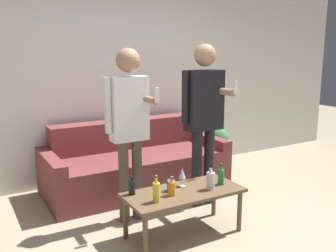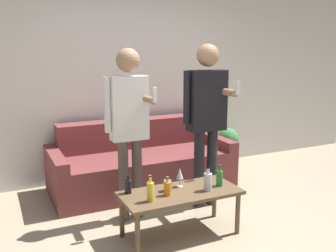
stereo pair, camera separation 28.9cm
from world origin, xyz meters
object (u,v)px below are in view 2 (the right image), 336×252
(person_standing_left, at_px, (129,118))
(person_standing_right, at_px, (206,112))
(couch, at_px, (141,163))
(coffee_table, at_px, (180,197))
(bottle_orange, at_px, (167,188))

(person_standing_left, height_order, person_standing_right, person_standing_right)
(couch, relative_size, coffee_table, 2.01)
(couch, height_order, bottle_orange, couch)
(coffee_table, bearing_deg, couch, 84.12)
(coffee_table, xyz_separation_m, person_standing_left, (-0.29, 0.53, 0.66))
(person_standing_right, bearing_deg, person_standing_left, 177.65)
(person_standing_left, bearing_deg, person_standing_right, -2.35)
(coffee_table, bearing_deg, person_standing_right, 41.58)
(bottle_orange, xyz_separation_m, person_standing_right, (0.70, 0.53, 0.55))
(bottle_orange, bearing_deg, person_standing_left, 104.49)
(coffee_table, distance_m, person_standing_right, 1.00)
(coffee_table, relative_size, person_standing_right, 0.62)
(coffee_table, bearing_deg, person_standing_left, 118.74)
(couch, relative_size, bottle_orange, 12.91)
(couch, xyz_separation_m, coffee_table, (-0.14, -1.34, 0.08))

